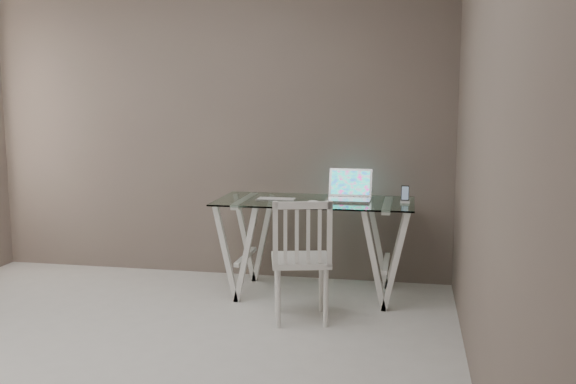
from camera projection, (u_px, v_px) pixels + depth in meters
The scene contains 7 objects.
room at pixel (69, 59), 3.23m from camera, with size 4.50×4.52×2.71m.
desk at pixel (314, 247), 4.95m from camera, with size 1.50×0.70×0.75m.
chair at pixel (301, 255), 4.31m from camera, with size 0.47×0.47×0.86m.
laptop at pixel (349, 193), 4.93m from camera, with size 0.33×0.31×0.23m.
keyboard at pixel (276, 199), 4.93m from camera, with size 0.30×0.13×0.01m, color silver.
mouse at pixel (313, 202), 4.70m from camera, with size 0.10×0.06×0.03m, color white.
phone_dock at pixel (405, 198), 4.78m from camera, with size 0.07×0.07×0.13m.
Camera 1 is at (1.65, -3.01, 1.52)m, focal length 40.00 mm.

